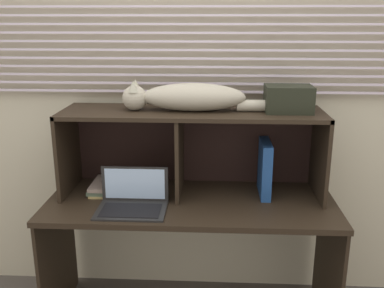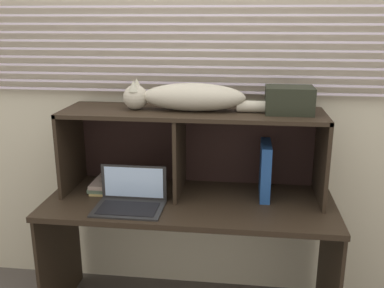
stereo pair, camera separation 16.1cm
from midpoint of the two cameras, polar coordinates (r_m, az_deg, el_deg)
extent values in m
cube|color=beige|center=(2.58, 2.46, 6.48)|extent=(4.40, 0.04, 2.50)
cube|color=silver|center=(2.53, 2.38, 6.87)|extent=(3.28, 0.02, 0.01)
cube|color=silver|center=(2.52, 2.39, 7.92)|extent=(3.28, 0.02, 0.01)
cube|color=silver|center=(2.51, 2.40, 8.98)|extent=(3.28, 0.02, 0.01)
cube|color=silver|center=(2.51, 2.42, 10.04)|extent=(3.28, 0.02, 0.01)
cube|color=silver|center=(2.50, 2.43, 11.11)|extent=(3.28, 0.02, 0.01)
cube|color=silver|center=(2.50, 2.44, 12.18)|extent=(3.28, 0.02, 0.01)
cube|color=silver|center=(2.50, 2.45, 13.26)|extent=(3.28, 0.02, 0.01)
cube|color=silver|center=(2.49, 2.47, 14.34)|extent=(3.28, 0.02, 0.01)
cube|color=silver|center=(2.49, 2.48, 15.41)|extent=(3.28, 0.02, 0.01)
cube|color=silver|center=(2.49, 2.50, 16.49)|extent=(3.28, 0.02, 0.01)
cube|color=silver|center=(2.49, 2.51, 17.57)|extent=(3.28, 0.02, 0.01)
cube|color=black|center=(2.40, 1.61, -7.70)|extent=(1.56, 0.63, 0.03)
cube|color=black|center=(2.74, -15.26, -13.63)|extent=(0.02, 0.57, 0.70)
cube|color=black|center=(2.62, 19.27, -15.45)|extent=(0.02, 0.57, 0.70)
cube|color=black|center=(2.35, 1.96, 4.09)|extent=(1.42, 0.39, 0.02)
cube|color=black|center=(2.56, -13.85, -0.56)|extent=(0.02, 0.39, 0.47)
cube|color=black|center=(2.45, 18.42, -1.70)|extent=(0.02, 0.39, 0.47)
cube|color=black|center=(2.42, 0.27, -1.35)|extent=(0.02, 0.37, 0.45)
cube|color=black|center=(2.59, 2.29, 0.09)|extent=(1.42, 0.01, 0.47)
ellipsoid|color=#B3AE9A|center=(2.33, 2.19, 6.14)|extent=(0.55, 0.18, 0.15)
sphere|color=#B3AE9A|center=(2.38, -5.48, 6.10)|extent=(0.13, 0.13, 0.13)
cone|color=#B1B19C|center=(2.34, -5.70, 7.57)|extent=(0.06, 0.06, 0.06)
cone|color=#B0AF98|center=(2.40, -5.35, 7.82)|extent=(0.06, 0.06, 0.06)
cylinder|color=#B3AE9A|center=(2.34, 11.66, 4.77)|extent=(0.31, 0.06, 0.06)
cube|color=black|center=(2.29, -6.28, -8.42)|extent=(0.36, 0.25, 0.01)
cube|color=black|center=(2.36, -5.69, -5.01)|extent=(0.36, 0.01, 0.19)
cube|color=#ADD1F9|center=(2.35, -5.71, -5.05)|extent=(0.32, 0.00, 0.17)
cube|color=black|center=(2.28, -6.36, -8.40)|extent=(0.30, 0.17, 0.00)
cube|color=navy|center=(2.44, 11.42, -3.37)|extent=(0.05, 0.25, 0.31)
cube|color=tan|center=(2.56, -8.75, -5.72)|extent=(0.19, 0.24, 0.01)
cube|color=#4D614D|center=(2.56, -8.99, -5.32)|extent=(0.19, 0.24, 0.02)
cube|color=gray|center=(2.55, -8.85, -4.90)|extent=(0.19, 0.24, 0.02)
cube|color=black|center=(2.35, 14.54, 5.58)|extent=(0.25, 0.18, 0.14)
camera|label=1|loc=(0.08, -88.08, 0.56)|focal=40.75mm
camera|label=2|loc=(0.08, 91.92, -0.56)|focal=40.75mm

